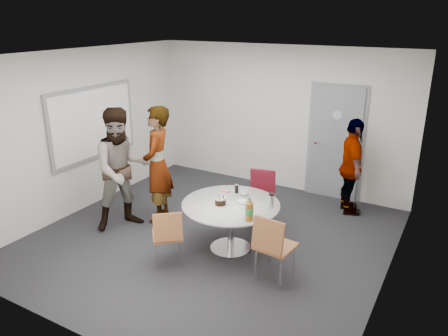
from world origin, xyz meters
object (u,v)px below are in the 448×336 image
Objects in this scene: whiteboard at (93,123)px; chair_near_right at (272,243)px; chair_near_left at (168,233)px; person_right at (352,167)px; table at (232,210)px; person_main at (157,165)px; door at (335,143)px; chair_far at (261,192)px; person_left at (123,169)px.

chair_near_right is (3.72, -0.80, -0.89)m from whiteboard.
chair_near_left is 3.34m from person_right.
table is at bearing 125.57° from person_right.
chair_near_right is at bearing 47.67° from person_main.
door reaches higher than chair_far.
door is at bearing -126.77° from chair_far.
table is 1.50× the size of chair_near_right.
whiteboard is 1.48m from person_main.
chair_near_left is at bearing -109.08° from door.
whiteboard reaches higher than table.
door is at bearing 112.47° from person_main.
table is at bearing 76.29° from chair_far.
chair_near_right is at bearing -87.11° from door.
door is 2.73m from table.
door is 1.12× the size of whiteboard.
whiteboard reaches higher than person_left.
person_left is at bearing 17.94° from chair_far.
door is at bearing 99.02° from chair_near_right.
person_right is (1.11, 2.09, 0.20)m from table.
chair_far is (0.51, 1.79, 0.04)m from chair_near_left.
chair_near_right is 0.56× the size of person_right.
person_main is at bearing 91.82° from chair_near_left.
chair_near_right is 0.48× the size of person_left.
door is 3.74m from person_left.
person_main is (-1.50, -0.70, 0.40)m from chair_far.
chair_near_left is at bearing -123.04° from table.
chair_far is (-0.67, -1.64, -0.48)m from door.
person_right reaches higher than chair_far.
table is 2.37m from person_right.
whiteboard reaches higher than chair_near_left.
whiteboard reaches higher than chair_near_right.
whiteboard is at bearing 173.97° from chair_near_right.
person_right is (2.62, 1.81, -0.13)m from person_main.
whiteboard is at bearing 113.81° from chair_near_left.
door is 1.83m from chair_far.
chair_far reaches higher than chair_near_left.
table is 0.99m from chair_far.
door reaches higher than person_right.
chair_far is 2.20m from person_left.
table reaches higher than chair_far.
door is 3.19m from person_main.
chair_near_left is 0.43× the size of person_main.
table is at bearing 156.62° from chair_near_right.
chair_near_left is 0.90× the size of chair_near_right.
chair_near_left is at bearing 59.63° from chair_far.
person_left is (-2.49, -2.79, -0.07)m from door.
table is at bearing -104.16° from door.
door is 1.30× the size of person_right.
person_left is at bearing 179.81° from chair_near_right.
person_left reaches higher than table.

